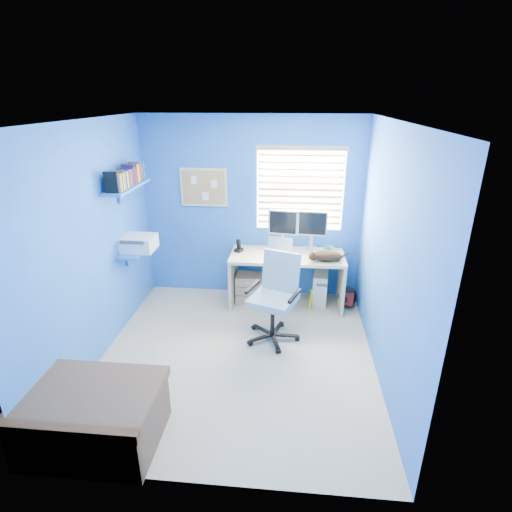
# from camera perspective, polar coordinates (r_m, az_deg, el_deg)

# --- Properties ---
(floor) EXTENTS (3.00, 3.20, 0.00)m
(floor) POSITION_cam_1_polar(r_m,az_deg,el_deg) (4.61, -2.70, -14.03)
(floor) COLOR #B9A890
(floor) RESTS_ON ground
(ceiling) EXTENTS (3.00, 3.20, 0.00)m
(ceiling) POSITION_cam_1_polar(r_m,az_deg,el_deg) (3.74, -3.41, 18.73)
(ceiling) COLOR white
(ceiling) RESTS_ON wall_back
(wall_back) EXTENTS (3.00, 0.01, 2.50)m
(wall_back) POSITION_cam_1_polar(r_m,az_deg,el_deg) (5.52, -0.62, 6.64)
(wall_back) COLOR #2A62AE
(wall_back) RESTS_ON ground
(wall_front) EXTENTS (3.00, 0.01, 2.50)m
(wall_front) POSITION_cam_1_polar(r_m,az_deg,el_deg) (2.61, -8.16, -12.30)
(wall_front) COLOR #2A62AE
(wall_front) RESTS_ON ground
(wall_left) EXTENTS (0.01, 3.20, 2.50)m
(wall_left) POSITION_cam_1_polar(r_m,az_deg,el_deg) (4.47, -22.41, 1.21)
(wall_left) COLOR #2A62AE
(wall_left) RESTS_ON ground
(wall_right) EXTENTS (0.01, 3.20, 2.50)m
(wall_right) POSITION_cam_1_polar(r_m,az_deg,el_deg) (4.08, 18.34, -0.17)
(wall_right) COLOR #2A62AE
(wall_right) RESTS_ON ground
(desk) EXTENTS (1.51, 0.65, 0.74)m
(desk) POSITION_cam_1_polar(r_m,az_deg,el_deg) (5.47, 4.37, -3.40)
(desk) COLOR #E4BF87
(desk) RESTS_ON floor
(laptop) EXTENTS (0.36, 0.30, 0.22)m
(laptop) POSITION_cam_1_polar(r_m,az_deg,el_deg) (5.19, 3.22, 0.97)
(laptop) COLOR silver
(laptop) RESTS_ON desk
(monitor_left) EXTENTS (0.41, 0.17, 0.54)m
(monitor_left) POSITION_cam_1_polar(r_m,az_deg,el_deg) (5.48, 3.84, 3.87)
(monitor_left) COLOR silver
(monitor_left) RESTS_ON desk
(monitor_right) EXTENTS (0.41, 0.15, 0.54)m
(monitor_right) POSITION_cam_1_polar(r_m,az_deg,el_deg) (5.47, 7.99, 3.68)
(monitor_right) COLOR silver
(monitor_right) RESTS_ON desk
(phone) EXTENTS (0.13, 0.14, 0.17)m
(phone) POSITION_cam_1_polar(r_m,az_deg,el_deg) (5.39, -2.49, 1.51)
(phone) COLOR black
(phone) RESTS_ON desk
(mug) EXTENTS (0.10, 0.09, 0.10)m
(mug) POSITION_cam_1_polar(r_m,az_deg,el_deg) (5.42, 10.17, 0.87)
(mug) COLOR #398065
(mug) RESTS_ON desk
(cd_spindle) EXTENTS (0.13, 0.13, 0.07)m
(cd_spindle) POSITION_cam_1_polar(r_m,az_deg,el_deg) (5.49, 10.27, 0.97)
(cd_spindle) COLOR silver
(cd_spindle) RESTS_ON desk
(cat) EXTENTS (0.42, 0.31, 0.13)m
(cat) POSITION_cam_1_polar(r_m,az_deg,el_deg) (5.17, 10.13, 0.03)
(cat) COLOR black
(cat) RESTS_ON desk
(tower_pc) EXTENTS (0.23, 0.46, 0.45)m
(tower_pc) POSITION_cam_1_polar(r_m,az_deg,el_deg) (5.66, 9.16, -4.33)
(tower_pc) COLOR beige
(tower_pc) RESTS_ON floor
(drawer_boxes) EXTENTS (0.35, 0.28, 0.41)m
(drawer_boxes) POSITION_cam_1_polar(r_m,az_deg,el_deg) (5.62, -1.02, -4.52)
(drawer_boxes) COLOR tan
(drawer_boxes) RESTS_ON floor
(yellow_book) EXTENTS (0.03, 0.17, 0.24)m
(yellow_book) POSITION_cam_1_polar(r_m,az_deg,el_deg) (5.53, 7.75, -6.18)
(yellow_book) COLOR yellow
(yellow_book) RESTS_ON floor
(backpack) EXTENTS (0.31, 0.27, 0.31)m
(backpack) POSITION_cam_1_polar(r_m,az_deg,el_deg) (5.62, 12.92, -5.66)
(backpack) COLOR black
(backpack) RESTS_ON floor
(bed_corner) EXTENTS (1.05, 0.75, 0.50)m
(bed_corner) POSITION_cam_1_polar(r_m,az_deg,el_deg) (3.78, -22.20, -20.54)
(bed_corner) COLOR brown
(bed_corner) RESTS_ON floor
(office_chair) EXTENTS (0.77, 0.77, 1.03)m
(office_chair) POSITION_cam_1_polar(r_m,az_deg,el_deg) (4.73, 2.66, -7.46)
(office_chair) COLOR black
(office_chair) RESTS_ON floor
(window_blinds) EXTENTS (1.15, 0.05, 1.10)m
(window_blinds) POSITION_cam_1_polar(r_m,az_deg,el_deg) (5.38, 6.32, 9.42)
(window_blinds) COLOR white
(window_blinds) RESTS_ON ground
(corkboard) EXTENTS (0.64, 0.02, 0.52)m
(corkboard) POSITION_cam_1_polar(r_m,az_deg,el_deg) (5.53, -7.47, 9.70)
(corkboard) COLOR #E4BF87
(corkboard) RESTS_ON ground
(wall_shelves) EXTENTS (0.42, 0.90, 1.05)m
(wall_shelves) POSITION_cam_1_polar(r_m,az_deg,el_deg) (5.00, -17.40, 6.19)
(wall_shelves) COLOR blue
(wall_shelves) RESTS_ON ground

